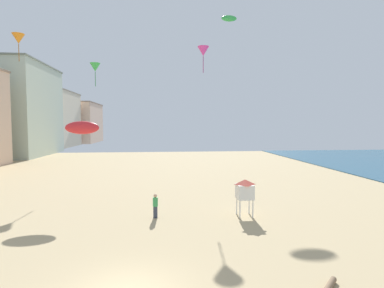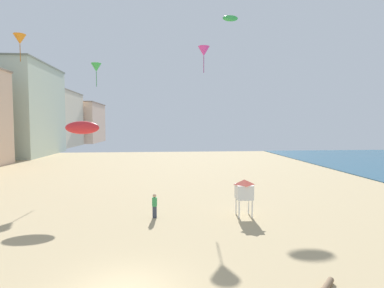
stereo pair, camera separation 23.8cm
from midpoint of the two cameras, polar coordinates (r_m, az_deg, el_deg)
boardwalk_hotel_far at (r=73.37m, az=-30.59°, el=5.50°), size 15.76×20.06×18.72m
boardwalk_hotel_distant at (r=94.91m, az=-24.48°, el=4.26°), size 11.59×21.80×15.83m
boardwalk_hotel_furthest at (r=116.95m, az=-20.71°, el=3.73°), size 16.52×21.76×14.04m
kite_flyer at (r=21.23m, az=-6.68°, el=-11.14°), size 0.34×0.34×1.64m
lifeguard_stand at (r=21.61m, az=10.01°, el=-8.40°), size 1.10×1.10×2.55m
kite_red_parafoil at (r=26.66m, az=-19.54°, el=2.89°), size 2.73×0.76×1.06m
kite_green_delta at (r=40.33m, az=-17.28°, el=13.47°), size 1.24×1.24×2.82m
kite_orange_delta at (r=37.89m, az=-29.30°, el=16.68°), size 1.23×1.23×2.81m
kite_magenta_delta at (r=34.10m, az=2.42°, el=16.90°), size 1.23×1.23×2.79m
kite_green_parafoil at (r=49.04m, az=7.30°, el=22.25°), size 2.29×0.64×0.89m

